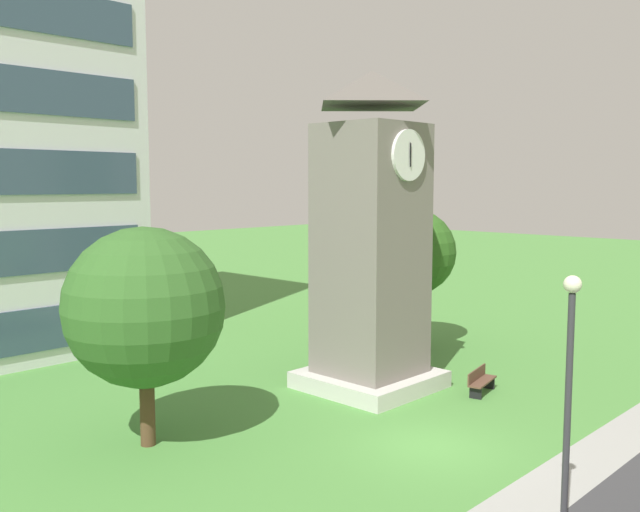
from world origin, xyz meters
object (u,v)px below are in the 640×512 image
(park_bench, at_px, (481,381))
(street_lamp, at_px, (569,381))
(clock_tower, at_px, (371,248))
(tree_by_building, at_px, (145,307))
(tree_near_tower, at_px, (413,252))

(park_bench, height_order, street_lamp, street_lamp)
(clock_tower, distance_m, tree_by_building, 8.97)
(clock_tower, height_order, tree_near_tower, clock_tower)
(park_bench, xyz_separation_m, tree_by_building, (-11.04, 4.32, 3.58))
(park_bench, distance_m, street_lamp, 11.13)
(clock_tower, relative_size, tree_by_building, 1.82)
(clock_tower, height_order, tree_by_building, clock_tower)
(park_bench, bearing_deg, tree_near_tower, 55.89)
(tree_near_tower, height_order, tree_by_building, tree_near_tower)
(street_lamp, height_order, tree_near_tower, tree_near_tower)
(tree_near_tower, xyz_separation_m, tree_by_building, (-15.19, -1.80, -0.36))
(tree_by_building, bearing_deg, street_lamp, -75.75)
(street_lamp, height_order, tree_by_building, tree_by_building)
(clock_tower, height_order, street_lamp, clock_tower)
(park_bench, bearing_deg, tree_by_building, 158.62)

